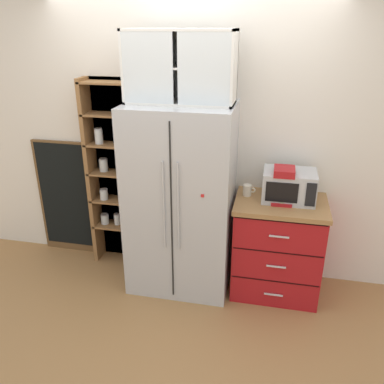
{
  "coord_description": "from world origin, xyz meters",
  "views": [
    {
      "loc": [
        0.77,
        -3.09,
        2.29
      ],
      "look_at": [
        0.1,
        0.02,
        0.94
      ],
      "focal_mm": 36.98,
      "sensor_mm": 36.0,
      "label": 1
    }
  ],
  "objects_px": {
    "mug_cream": "(247,190)",
    "bottle_clear": "(283,184)",
    "refrigerator": "(181,200)",
    "mug_sage": "(282,200)",
    "chalkboard_menu": "(66,198)",
    "microwave": "(289,186)",
    "coffee_maker": "(283,184)"
  },
  "relations": [
    {
      "from": "coffee_maker",
      "to": "bottle_clear",
      "type": "distance_m",
      "value": 0.08
    },
    {
      "from": "mug_sage",
      "to": "chalkboard_menu",
      "type": "height_order",
      "value": "chalkboard_menu"
    },
    {
      "from": "refrigerator",
      "to": "microwave",
      "type": "xyz_separation_m",
      "value": [
        0.92,
        0.09,
        0.18
      ]
    },
    {
      "from": "coffee_maker",
      "to": "mug_cream",
      "type": "relative_size",
      "value": 2.82
    },
    {
      "from": "bottle_clear",
      "to": "chalkboard_menu",
      "type": "xyz_separation_m",
      "value": [
        -2.19,
        0.17,
        -0.41
      ]
    },
    {
      "from": "coffee_maker",
      "to": "bottle_clear",
      "type": "bearing_deg",
      "value": 90.0
    },
    {
      "from": "coffee_maker",
      "to": "mug_cream",
      "type": "xyz_separation_m",
      "value": [
        -0.3,
        0.06,
        -0.11
      ]
    },
    {
      "from": "mug_cream",
      "to": "coffee_maker",
      "type": "bearing_deg",
      "value": -11.68
    },
    {
      "from": "microwave",
      "to": "mug_sage",
      "type": "height_order",
      "value": "microwave"
    },
    {
      "from": "mug_sage",
      "to": "chalkboard_menu",
      "type": "xyz_separation_m",
      "value": [
        -2.19,
        0.32,
        -0.32
      ]
    },
    {
      "from": "mug_sage",
      "to": "bottle_clear",
      "type": "xyz_separation_m",
      "value": [
        -0.0,
        0.15,
        0.08
      ]
    },
    {
      "from": "refrigerator",
      "to": "mug_sage",
      "type": "relative_size",
      "value": 13.91
    },
    {
      "from": "refrigerator",
      "to": "bottle_clear",
      "type": "distance_m",
      "value": 0.9
    },
    {
      "from": "microwave",
      "to": "mug_sage",
      "type": "relative_size",
      "value": 3.6
    },
    {
      "from": "mug_cream",
      "to": "mug_sage",
      "type": "height_order",
      "value": "mug_cream"
    },
    {
      "from": "microwave",
      "to": "bottle_clear",
      "type": "bearing_deg",
      "value": 144.02
    },
    {
      "from": "coffee_maker",
      "to": "mug_sage",
      "type": "xyz_separation_m",
      "value": [
        0.0,
        -0.07,
        -0.11
      ]
    },
    {
      "from": "chalkboard_menu",
      "to": "mug_cream",
      "type": "bearing_deg",
      "value": -5.71
    },
    {
      "from": "refrigerator",
      "to": "mug_sage",
      "type": "distance_m",
      "value": 0.88
    },
    {
      "from": "bottle_clear",
      "to": "chalkboard_menu",
      "type": "bearing_deg",
      "value": 175.54
    },
    {
      "from": "coffee_maker",
      "to": "bottle_clear",
      "type": "relative_size",
      "value": 1.08
    },
    {
      "from": "coffee_maker",
      "to": "mug_sage",
      "type": "distance_m",
      "value": 0.13
    },
    {
      "from": "refrigerator",
      "to": "coffee_maker",
      "type": "height_order",
      "value": "refrigerator"
    },
    {
      "from": "microwave",
      "to": "bottle_clear",
      "type": "distance_m",
      "value": 0.06
    },
    {
      "from": "refrigerator",
      "to": "mug_cream",
      "type": "distance_m",
      "value": 0.59
    },
    {
      "from": "bottle_clear",
      "to": "mug_cream",
      "type": "bearing_deg",
      "value": -176.43
    },
    {
      "from": "coffee_maker",
      "to": "mug_sage",
      "type": "height_order",
      "value": "coffee_maker"
    },
    {
      "from": "mug_cream",
      "to": "bottle_clear",
      "type": "bearing_deg",
      "value": 3.57
    },
    {
      "from": "refrigerator",
      "to": "mug_sage",
      "type": "xyz_separation_m",
      "value": [
        0.87,
        -0.02,
        0.09
      ]
    },
    {
      "from": "refrigerator",
      "to": "mug_cream",
      "type": "relative_size",
      "value": 15.5
    },
    {
      "from": "coffee_maker",
      "to": "bottle_clear",
      "type": "xyz_separation_m",
      "value": [
        -0.0,
        0.08,
        -0.03
      ]
    },
    {
      "from": "mug_sage",
      "to": "refrigerator",
      "type": "bearing_deg",
      "value": 178.71
    }
  ]
}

